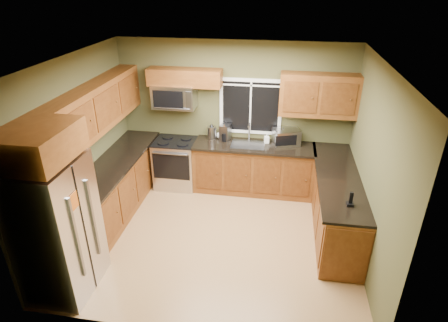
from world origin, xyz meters
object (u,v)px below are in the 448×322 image
(paper_towel_roll, at_px, (283,136))
(toaster_oven, at_px, (286,137))
(soap_bottle_c, at_px, (220,134))
(range, at_px, (176,163))
(refrigerator, at_px, (58,229))
(microwave, at_px, (174,96))
(soap_bottle_b, at_px, (267,138))
(cordless_phone, at_px, (350,202))
(kettle, at_px, (212,132))
(coffee_maker, at_px, (225,133))
(soap_bottle_a, at_px, (224,133))

(paper_towel_roll, bearing_deg, toaster_oven, -24.98)
(paper_towel_roll, bearing_deg, soap_bottle_c, 177.32)
(range, distance_m, toaster_oven, 2.11)
(refrigerator, bearing_deg, microwave, 76.66)
(soap_bottle_b, bearing_deg, cordless_phone, -57.25)
(microwave, height_order, cordless_phone, microwave)
(microwave, relative_size, paper_towel_roll, 2.61)
(range, bearing_deg, paper_towel_roll, 5.15)
(toaster_oven, height_order, kettle, kettle)
(coffee_maker, height_order, paper_towel_roll, paper_towel_roll)
(soap_bottle_c, bearing_deg, kettle, -160.14)
(range, relative_size, soap_bottle_c, 5.92)
(microwave, distance_m, soap_bottle_b, 1.81)
(microwave, relative_size, cordless_phone, 3.78)
(kettle, relative_size, paper_towel_roll, 1.00)
(coffee_maker, bearing_deg, cordless_phone, -44.05)
(coffee_maker, bearing_deg, range, -169.47)
(range, bearing_deg, cordless_phone, -31.06)
(soap_bottle_a, bearing_deg, range, -171.10)
(toaster_oven, height_order, soap_bottle_b, toaster_oven)
(refrigerator, relative_size, soap_bottle_a, 6.24)
(toaster_oven, distance_m, soap_bottle_b, 0.35)
(toaster_oven, relative_size, soap_bottle_a, 1.84)
(paper_towel_roll, relative_size, soap_bottle_b, 1.58)
(kettle, xyz_separation_m, soap_bottle_b, (1.01, -0.04, -0.04))
(toaster_oven, xyz_separation_m, soap_bottle_b, (-0.34, -0.00, -0.05))
(soap_bottle_a, bearing_deg, kettle, 170.60)
(kettle, xyz_separation_m, soap_bottle_a, (0.24, -0.04, 0.01))
(range, bearing_deg, microwave, 90.02)
(paper_towel_roll, xyz_separation_m, soap_bottle_c, (-1.16, 0.05, -0.05))
(microwave, relative_size, toaster_oven, 1.43)
(microwave, height_order, soap_bottle_a, microwave)
(range, distance_m, paper_towel_roll, 2.05)
(range, relative_size, soap_bottle_a, 3.25)
(range, bearing_deg, coffee_maker, 10.53)
(microwave, relative_size, coffee_maker, 2.65)
(coffee_maker, relative_size, cordless_phone, 1.42)
(refrigerator, bearing_deg, kettle, 65.40)
(refrigerator, bearing_deg, soap_bottle_c, 63.60)
(toaster_oven, bearing_deg, refrigerator, -132.89)
(range, xyz_separation_m, cordless_phone, (2.88, -1.74, 0.53))
(paper_towel_roll, distance_m, cordless_phone, 2.13)
(kettle, xyz_separation_m, paper_towel_roll, (1.29, -0.00, -0.00))
(toaster_oven, bearing_deg, kettle, 178.57)
(range, xyz_separation_m, microwave, (-0.00, 0.14, 1.26))
(kettle, distance_m, soap_bottle_a, 0.24)
(paper_towel_roll, bearing_deg, kettle, 179.82)
(coffee_maker, bearing_deg, soap_bottle_a, -113.57)
(microwave, xyz_separation_m, paper_towel_roll, (1.96, 0.04, -0.66))
(soap_bottle_b, distance_m, soap_bottle_c, 0.88)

